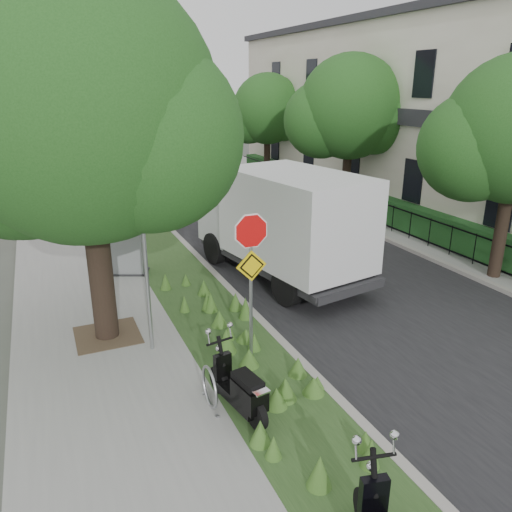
{
  "coord_description": "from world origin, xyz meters",
  "views": [
    {
      "loc": [
        -4.95,
        -7.77,
        5.54
      ],
      "look_at": [
        -0.09,
        3.34,
        1.3
      ],
      "focal_mm": 35.0,
      "sensor_mm": 36.0,
      "label": 1
    }
  ],
  "objects_px": {
    "scooter_near": "(243,394)",
    "box_truck": "(283,220)",
    "sign_assembly": "(251,258)",
    "utility_cabinet": "(129,252)"
  },
  "relations": [
    {
      "from": "sign_assembly",
      "to": "scooter_near",
      "type": "height_order",
      "value": "sign_assembly"
    },
    {
      "from": "scooter_near",
      "to": "box_truck",
      "type": "xyz_separation_m",
      "value": [
        3.6,
        5.72,
        1.27
      ]
    },
    {
      "from": "sign_assembly",
      "to": "box_truck",
      "type": "bearing_deg",
      "value": 56.07
    },
    {
      "from": "scooter_near",
      "to": "box_truck",
      "type": "bearing_deg",
      "value": 57.81
    },
    {
      "from": "box_truck",
      "to": "utility_cabinet",
      "type": "distance_m",
      "value": 4.68
    },
    {
      "from": "box_truck",
      "to": "sign_assembly",
      "type": "bearing_deg",
      "value": -123.93
    },
    {
      "from": "sign_assembly",
      "to": "utility_cabinet",
      "type": "relative_size",
      "value": 2.38
    },
    {
      "from": "utility_cabinet",
      "to": "scooter_near",
      "type": "bearing_deg",
      "value": -86.0
    },
    {
      "from": "box_truck",
      "to": "scooter_near",
      "type": "bearing_deg",
      "value": -122.19
    },
    {
      "from": "sign_assembly",
      "to": "box_truck",
      "type": "height_order",
      "value": "sign_assembly"
    }
  ]
}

